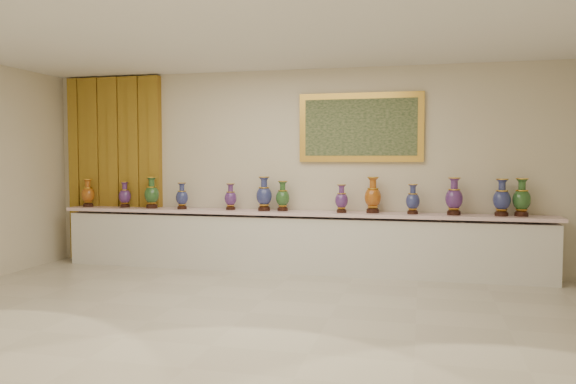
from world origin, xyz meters
name	(u,v)px	position (x,y,z in m)	size (l,w,h in m)	color
ground	(249,313)	(0.00, 0.00, 0.00)	(8.00, 8.00, 0.00)	beige
room	(151,163)	(-2.39, 2.44, 1.60)	(8.00, 8.00, 8.00)	beige
counter	(295,242)	(0.00, 2.27, 0.44)	(7.28, 0.48, 0.90)	white
vase_0	(88,194)	(-3.40, 2.24, 1.10)	(0.25, 0.25, 0.45)	#33150E
vase_1	(125,196)	(-2.76, 2.26, 1.08)	(0.24, 0.24, 0.41)	#33150E
vase_2	(152,194)	(-2.28, 2.23, 1.12)	(0.25, 0.25, 0.49)	#33150E
vase_3	(182,197)	(-1.76, 2.21, 1.08)	(0.24, 0.24, 0.40)	#33150E
vase_4	(231,198)	(-1.00, 2.27, 1.08)	(0.22, 0.22, 0.40)	#33150E
vase_5	(264,195)	(-0.46, 2.24, 1.13)	(0.26, 0.26, 0.51)	#33150E
vase_6	(283,197)	(-0.19, 2.29, 1.10)	(0.21, 0.21, 0.44)	#33150E
vase_7	(342,200)	(0.70, 2.21, 1.08)	(0.22, 0.22, 0.40)	#33150E
vase_8	(373,197)	(1.14, 2.28, 1.13)	(0.30, 0.30, 0.51)	#33150E
vase_9	(413,201)	(1.69, 2.25, 1.09)	(0.24, 0.24, 0.42)	#33150E
vase_10	(454,198)	(2.25, 2.25, 1.13)	(0.24, 0.24, 0.51)	#33150E
vase_11	(502,199)	(2.87, 2.25, 1.13)	(0.26, 0.26, 0.50)	#33150E
vase_12	(522,199)	(3.12, 2.28, 1.13)	(0.31, 0.31, 0.51)	#33150E
label_card	(202,210)	(-1.41, 2.13, 0.90)	(0.10, 0.06, 0.00)	white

